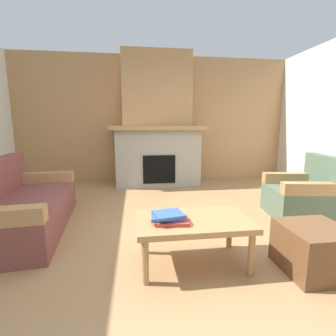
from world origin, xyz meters
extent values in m
plane|color=#9E754C|center=(0.00, 0.00, 0.00)|extent=(9.00, 9.00, 0.00)
cube|color=#A87A4C|center=(0.00, 3.00, 1.35)|extent=(6.00, 0.12, 2.70)
cube|color=gray|center=(0.00, 2.59, 0.57)|extent=(1.70, 0.70, 1.15)
cube|color=black|center=(0.00, 2.26, 0.38)|extent=(0.64, 0.08, 0.56)
cube|color=#A87A4C|center=(0.00, 2.54, 1.19)|extent=(1.90, 0.82, 0.08)
cube|color=#A87A4C|center=(0.00, 2.69, 1.97)|extent=(1.40, 0.50, 1.47)
cube|color=brown|center=(-1.76, 0.47, 0.20)|extent=(1.01, 1.87, 0.40)
cube|color=#A87A4C|center=(-1.83, 1.28, 0.48)|extent=(0.85, 0.24, 0.15)
cube|color=#4C604C|center=(1.75, 0.46, 0.20)|extent=(0.86, 0.86, 0.40)
cube|color=#4C604C|center=(2.06, 0.41, 0.62)|extent=(0.25, 0.77, 0.45)
cube|color=#A87A4C|center=(1.79, 0.77, 0.48)|extent=(0.77, 0.25, 0.15)
cube|color=#A87A4C|center=(1.70, 0.15, 0.48)|extent=(0.77, 0.25, 0.15)
cube|color=#A87A4C|center=(0.04, -0.49, 0.41)|extent=(1.00, 0.60, 0.05)
cylinder|color=#A87A4C|center=(-0.40, -0.73, 0.19)|extent=(0.06, 0.06, 0.38)
cylinder|color=#A87A4C|center=(0.48, -0.73, 0.19)|extent=(0.06, 0.06, 0.38)
cylinder|color=#A87A4C|center=(-0.40, -0.25, 0.19)|extent=(0.06, 0.06, 0.38)
cylinder|color=#A87A4C|center=(0.48, -0.25, 0.19)|extent=(0.06, 0.06, 0.38)
cube|color=brown|center=(1.04, -0.74, 0.20)|extent=(0.52, 0.52, 0.40)
cube|color=#B23833|center=(-0.16, -0.56, 0.45)|extent=(0.30, 0.22, 0.03)
cube|color=#335699|center=(-0.20, -0.52, 0.48)|extent=(0.29, 0.21, 0.03)
cube|color=#335699|center=(-0.19, -0.54, 0.50)|extent=(0.28, 0.25, 0.02)
camera|label=1|loc=(-0.46, -2.49, 1.25)|focal=26.07mm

